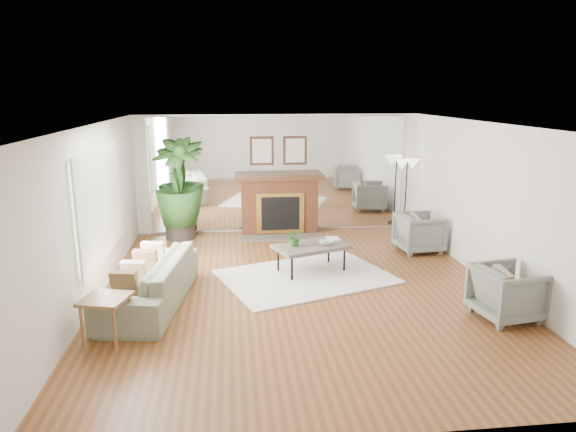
{
  "coord_description": "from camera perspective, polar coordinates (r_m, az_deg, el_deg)",
  "views": [
    {
      "loc": [
        -1.02,
        -7.32,
        2.96
      ],
      "look_at": [
        -0.12,
        0.6,
        1.02
      ],
      "focal_mm": 32.0,
      "sensor_mm": 36.0,
      "label": 1
    }
  ],
  "objects": [
    {
      "name": "ground",
      "position": [
        7.96,
        1.37,
        -8.18
      ],
      "size": [
        7.0,
        7.0,
        0.0
      ],
      "primitive_type": "plane",
      "color": "brown",
      "rests_on": "ground"
    },
    {
      "name": "wall_left",
      "position": [
        7.77,
        -21.0,
        0.02
      ],
      "size": [
        0.02,
        7.0,
        2.5
      ],
      "primitive_type": "cube",
      "color": "silver",
      "rests_on": "ground"
    },
    {
      "name": "wall_right",
      "position": [
        8.52,
        21.77,
        1.1
      ],
      "size": [
        0.02,
        7.0,
        2.5
      ],
      "primitive_type": "cube",
      "color": "silver",
      "rests_on": "ground"
    },
    {
      "name": "wall_back",
      "position": [
        10.99,
        -1.08,
        4.71
      ],
      "size": [
        6.0,
        0.02,
        2.5
      ],
      "primitive_type": "cube",
      "color": "silver",
      "rests_on": "ground"
    },
    {
      "name": "mirror_panel",
      "position": [
        10.97,
        -1.07,
        4.7
      ],
      "size": [
        5.4,
        0.04,
        2.4
      ],
      "primitive_type": "cube",
      "color": "silver",
      "rests_on": "wall_back"
    },
    {
      "name": "window_panel",
      "position": [
        8.12,
        -20.17,
        1.38
      ],
      "size": [
        0.04,
        2.4,
        1.5
      ],
      "primitive_type": "cube",
      "color": "#B2E09E",
      "rests_on": "wall_left"
    },
    {
      "name": "fireplace",
      "position": [
        10.87,
        -0.95,
        1.45
      ],
      "size": [
        1.85,
        0.83,
        2.05
      ],
      "color": "brown",
      "rests_on": "ground"
    },
    {
      "name": "area_rug",
      "position": [
        8.44,
        2.0,
        -6.77
      ],
      "size": [
        3.08,
        2.63,
        0.03
      ],
      "primitive_type": "cube",
      "rotation": [
        0.0,
        0.0,
        0.34
      ],
      "color": "silver",
      "rests_on": "ground"
    },
    {
      "name": "coffee_table",
      "position": [
        8.57,
        2.62,
        -3.48
      ],
      "size": [
        1.36,
        1.07,
        0.48
      ],
      "rotation": [
        0.0,
        0.0,
        0.36
      ],
      "color": "#5F544B",
      "rests_on": "ground"
    },
    {
      "name": "sofa",
      "position": [
        7.6,
        -15.13,
        -6.99
      ],
      "size": [
        1.24,
        2.44,
        0.68
      ],
      "primitive_type": "imported",
      "rotation": [
        0.0,
        0.0,
        -1.72
      ],
      "color": "gray",
      "rests_on": "ground"
    },
    {
      "name": "armchair_back",
      "position": [
        10.02,
        14.41,
        -1.8
      ],
      "size": [
        0.86,
        0.84,
        0.73
      ],
      "primitive_type": "imported",
      "rotation": [
        0.0,
        0.0,
        1.66
      ],
      "color": "gray",
      "rests_on": "ground"
    },
    {
      "name": "armchair_front",
      "position": [
        7.48,
        23.2,
        -7.83
      ],
      "size": [
        0.9,
        0.88,
        0.72
      ],
      "primitive_type": "imported",
      "rotation": [
        0.0,
        0.0,
        1.73
      ],
      "color": "gray",
      "rests_on": "ground"
    },
    {
      "name": "side_table",
      "position": [
        6.57,
        -19.61,
        -9.26
      ],
      "size": [
        0.63,
        0.63,
        0.58
      ],
      "rotation": [
        0.0,
        0.0,
        -0.27
      ],
      "color": "olive",
      "rests_on": "ground"
    },
    {
      "name": "potted_ficus",
      "position": [
        10.63,
        -12.12,
        3.28
      ],
      "size": [
        1.07,
        1.07,
        2.06
      ],
      "color": "black",
      "rests_on": "ground"
    },
    {
      "name": "floor_lamp",
      "position": [
        11.18,
        13.08,
        4.99
      ],
      "size": [
        0.51,
        0.28,
        1.57
      ],
      "color": "black",
      "rests_on": "ground"
    },
    {
      "name": "tabletop_plant",
      "position": [
        8.45,
        0.74,
        -2.32
      ],
      "size": [
        0.35,
        0.32,
        0.31
      ],
      "primitive_type": "imported",
      "rotation": [
        0.0,
        0.0,
        0.34
      ],
      "color": "#2C6123",
      "rests_on": "coffee_table"
    },
    {
      "name": "fruit_bowl",
      "position": [
        8.58,
        4.23,
        -3.01
      ],
      "size": [
        0.25,
        0.25,
        0.06
      ],
      "primitive_type": "imported",
      "rotation": [
        0.0,
        0.0,
        -0.1
      ],
      "color": "olive",
      "rests_on": "coffee_table"
    },
    {
      "name": "book",
      "position": [
        8.86,
        4.48,
        -2.58
      ],
      "size": [
        0.23,
        0.29,
        0.02
      ],
      "primitive_type": "imported",
      "rotation": [
        0.0,
        0.0,
        0.12
      ],
      "color": "olive",
      "rests_on": "coffee_table"
    }
  ]
}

